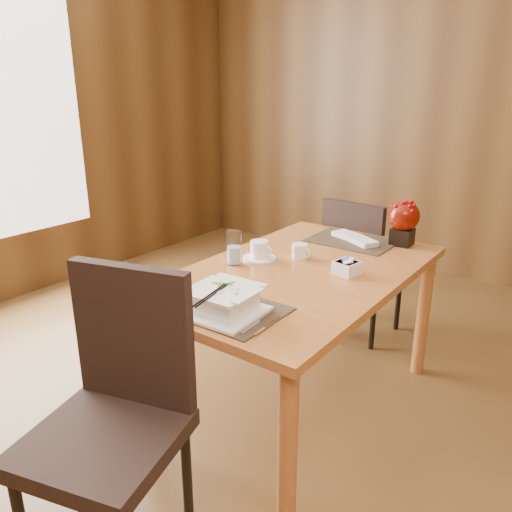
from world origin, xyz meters
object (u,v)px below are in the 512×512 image
Objects in this scene: water_glass at (234,248)px; bread_plate at (157,287)px; berry_decor at (404,220)px; far_chair at (359,262)px; coffee_cup at (259,251)px; creamer_jug at (300,251)px; sugar_caddy at (347,268)px; dining_table at (299,288)px; near_chair at (117,401)px; soup_setting at (225,302)px.

bread_plate is at bearing -100.61° from water_glass.
far_chair is (-0.34, 0.24, -0.37)m from berry_decor.
creamer_jug is at bearing 42.56° from coffee_cup.
water_glass is 1.06× the size of bread_plate.
creamer_jug is 0.41× the size of berry_decor.
coffee_cup is 1.66× the size of sugar_caddy.
bread_plate is (-0.08, -0.43, -0.08)m from water_glass.
dining_table is 0.91m from far_chair.
bread_plate is at bearing -123.74° from dining_table.
sugar_caddy is 1.15m from near_chair.
water_glass is 0.68× the size of berry_decor.
dining_table is 5.40× the size of soup_setting.
water_glass is 0.16× the size of near_chair.
bread_plate is at bearing 105.91° from near_chair.
dining_table is at bearing -110.33° from berry_decor.
creamer_jug reaches higher than bread_plate.
soup_setting is (0.03, -0.59, 0.15)m from dining_table.
sugar_caddy is 0.91m from far_chair.
water_glass reaches higher than far_chair.
sugar_caddy is at bearing 19.68° from dining_table.
far_chair is at bearing 92.40° from soup_setting.
berry_decor is at bearing 67.93° from creamer_jug.
far_chair is at bearing 96.57° from dining_table.
far_chair reaches higher than bread_plate.
bread_plate is at bearing -101.83° from creamer_jug.
sugar_caddy is 0.42× the size of berry_decor.
water_glass is at bearing -157.95° from sugar_caddy.
berry_decor is at bearing 86.38° from sugar_caddy.
far_chair is at bearing 145.54° from berry_decor.
far_chair is (-0.31, 0.81, -0.27)m from sugar_caddy.
sugar_caddy reaches higher than bread_plate.
bread_plate is (-0.40, 0.03, -0.05)m from soup_setting.
berry_decor is at bearing 69.67° from dining_table.
creamer_jug is 0.80m from far_chair.
soup_setting is 1.15× the size of berry_decor.
creamer_jug is at bearing 67.70° from bread_plate.
far_chair is (0.19, 1.02, -0.32)m from water_glass.
coffee_cup is at bearing -126.98° from creamer_jug.
coffee_cup is 0.17× the size of near_chair.
water_glass is at bearing -113.10° from coffee_cup.
near_chair is at bearing -101.03° from berry_decor.
near_chair is at bearing -76.91° from water_glass.
bread_plate is 0.16× the size of near_chair.
far_chair is at bearing 81.48° from coffee_cup.
berry_decor is 0.26× the size of far_chair.
far_chair is at bearing 74.65° from near_chair.
water_glass is at bearing -117.03° from creamer_jug.
dining_table is at bearing 56.26° from bread_plate.
water_glass reaches higher than sugar_caddy.
creamer_jug reaches higher than dining_table.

